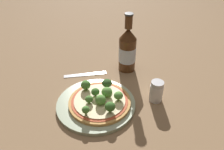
# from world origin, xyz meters

# --- Properties ---
(ground_plane) EXTENTS (3.00, 3.00, 0.00)m
(ground_plane) POSITION_xyz_m (0.00, 0.00, 0.00)
(ground_plane) COLOR #846647
(plate) EXTENTS (0.25, 0.25, 0.01)m
(plate) POSITION_xyz_m (0.00, 0.00, 0.01)
(plate) COLOR #A3B293
(plate) RESTS_ON ground_plane
(pizza) EXTENTS (0.20, 0.20, 0.01)m
(pizza) POSITION_xyz_m (0.01, 0.01, 0.02)
(pizza) COLOR tan
(pizza) RESTS_ON plate
(broccoli_floret_0) EXTENTS (0.03, 0.03, 0.03)m
(broccoli_floret_0) POSITION_xyz_m (0.02, 0.01, 0.04)
(broccoli_floret_0) COLOR #7A9E5B
(broccoli_floret_0) RESTS_ON pizza
(broccoli_floret_1) EXTENTS (0.03, 0.03, 0.03)m
(broccoli_floret_1) POSITION_xyz_m (-0.04, 0.06, 0.04)
(broccoli_floret_1) COLOR #7A9E5B
(broccoli_floret_1) RESTS_ON pizza
(broccoli_floret_2) EXTENTS (0.03, 0.03, 0.03)m
(broccoli_floret_2) POSITION_xyz_m (-0.00, 0.04, 0.04)
(broccoli_floret_2) COLOR #7A9E5B
(broccoli_floret_2) RESTS_ON pizza
(broccoli_floret_3) EXTENTS (0.03, 0.03, 0.03)m
(broccoli_floret_3) POSITION_xyz_m (0.03, 0.06, 0.04)
(broccoli_floret_3) COLOR #7A9E5B
(broccoli_floret_3) RESTS_ON pizza
(broccoli_floret_4) EXTENTS (0.02, 0.02, 0.03)m
(broccoli_floret_4) POSITION_xyz_m (0.05, -0.05, 0.04)
(broccoli_floret_4) COLOR #7A9E5B
(broccoli_floret_4) RESTS_ON pizza
(broccoli_floret_5) EXTENTS (0.03, 0.03, 0.03)m
(broccoli_floret_5) POSITION_xyz_m (-0.06, -0.01, 0.04)
(broccoli_floret_5) COLOR #7A9E5B
(broccoli_floret_5) RESTS_ON pizza
(broccoli_floret_6) EXTENTS (0.03, 0.03, 0.03)m
(broccoli_floret_6) POSITION_xyz_m (-0.02, 0.01, 0.04)
(broccoli_floret_6) COLOR #7A9E5B
(broccoli_floret_6) RESTS_ON pizza
(broccoli_floret_7) EXTENTS (0.03, 0.03, 0.03)m
(broccoli_floret_7) POSITION_xyz_m (0.07, 0.02, 0.04)
(broccoli_floret_7) COLOR #7A9E5B
(broccoli_floret_7) RESTS_ON pizza
(broccoli_floret_8) EXTENTS (0.02, 0.02, 0.02)m
(broccoli_floret_8) POSITION_xyz_m (0.01, -0.02, 0.04)
(broccoli_floret_8) COLOR #7A9E5B
(broccoli_floret_8) RESTS_ON pizza
(beer_bottle) EXTENTS (0.07, 0.07, 0.23)m
(beer_bottle) POSITION_xyz_m (-0.15, 0.19, 0.09)
(beer_bottle) COLOR #472814
(beer_bottle) RESTS_ON ground_plane
(pepper_shaker) EXTENTS (0.04, 0.04, 0.07)m
(pepper_shaker) POSITION_xyz_m (0.06, 0.19, 0.04)
(pepper_shaker) COLOR silver
(pepper_shaker) RESTS_ON ground_plane
(fork) EXTENTS (0.06, 0.16, 0.00)m
(fork) POSITION_xyz_m (-0.18, 0.02, 0.00)
(fork) COLOR silver
(fork) RESTS_ON ground_plane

